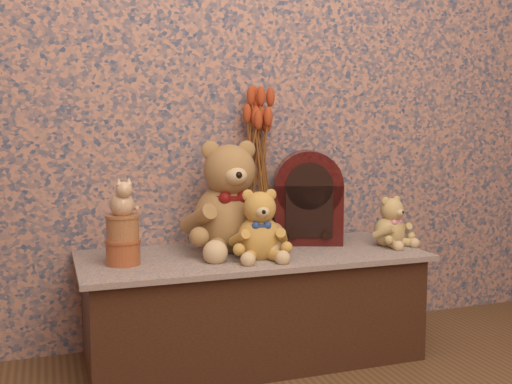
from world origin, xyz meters
The scene contains 10 objects.
display_shelf centered at (0.00, 1.23, 0.21)m, with size 1.30×0.56×0.41m, color #3A5477.
teddy_large centered at (-0.07, 1.31, 0.64)m, with size 0.36×0.43×0.46m, color #98683B, non-canonical shape.
teddy_medium centered at (0.00, 1.14, 0.55)m, with size 0.22×0.26×0.27m, color #B08631, non-canonical shape.
teddy_small centered at (0.58, 1.18, 0.52)m, with size 0.17×0.20×0.22m, color tan, non-canonical shape.
cathedral_radio centered at (0.29, 1.37, 0.60)m, with size 0.28×0.20×0.38m, color #340909, non-canonical shape.
ceramic_vase centered at (0.08, 1.40, 0.52)m, with size 0.13×0.13×0.21m, color tan.
dried_stalks centered at (0.08, 1.40, 0.85)m, with size 0.23×0.23×0.45m, color #B63F1D, non-canonical shape.
biscuit_tin_lower centered at (-0.49, 1.20, 0.46)m, with size 0.12×0.12×0.09m, color #B87536.
biscuit_tin_upper centered at (-0.49, 1.20, 0.54)m, with size 0.11×0.11×0.09m, color tan.
cat_figurine centered at (-0.49, 1.20, 0.66)m, with size 0.10×0.11×0.14m, color silver, non-canonical shape.
Camera 1 is at (-0.74, -0.92, 0.90)m, focal length 42.48 mm.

